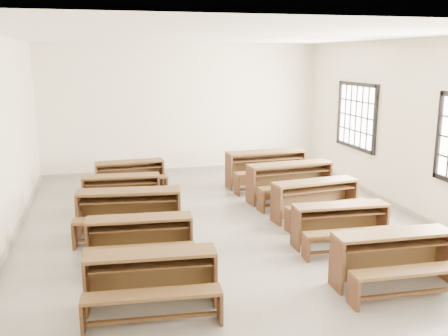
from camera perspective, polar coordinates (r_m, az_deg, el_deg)
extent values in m
plane|color=gray|center=(8.86, 0.00, -6.32)|extent=(8.50, 8.50, 0.00)
cube|color=white|center=(8.39, 0.00, 14.66)|extent=(7.00, 8.50, 0.05)
cube|color=beige|center=(12.59, -4.67, 6.74)|extent=(7.00, 0.05, 3.20)
cube|color=beige|center=(4.58, 12.86, -3.83)|extent=(7.00, 0.05, 3.20)
cube|color=beige|center=(8.36, -23.81, 2.77)|extent=(0.05, 8.50, 3.20)
cube|color=beige|center=(9.90, 19.98, 4.45)|extent=(0.05, 8.50, 3.20)
cube|color=gray|center=(12.84, -4.55, -0.16)|extent=(7.00, 0.04, 0.10)
cube|color=gray|center=(8.73, -22.95, -7.30)|extent=(0.04, 8.50, 0.10)
cube|color=gray|center=(10.22, 19.36, -4.18)|extent=(0.04, 8.50, 0.10)
cube|color=black|center=(9.07, 23.37, 3.50)|extent=(0.06, 0.08, 1.46)
cube|color=white|center=(11.42, 14.96, 5.76)|extent=(0.02, 1.50, 1.30)
cube|color=black|center=(11.36, 15.07, 9.22)|extent=(0.06, 1.62, 0.08)
cube|color=black|center=(11.51, 14.68, 2.35)|extent=(0.06, 1.62, 0.08)
cube|color=black|center=(10.73, 16.89, 5.24)|extent=(0.06, 0.08, 1.46)
cube|color=black|center=(12.11, 13.08, 6.22)|extent=(0.06, 0.08, 1.46)
cube|color=brown|center=(5.88, -8.39, -9.64)|extent=(1.53, 0.50, 0.04)
cube|color=brown|center=(6.17, -8.32, -11.97)|extent=(1.51, 0.16, 0.64)
cube|color=#4A2819|center=(6.05, -15.44, -12.80)|extent=(0.07, 0.38, 0.64)
cube|color=#4A2819|center=(6.06, -1.16, -12.28)|extent=(0.07, 0.38, 0.64)
cube|color=#4A2819|center=(5.91, -8.34, -10.89)|extent=(1.41, 0.39, 0.02)
cube|color=brown|center=(5.57, -8.20, -14.12)|extent=(1.53, 0.38, 0.04)
cube|color=#4A2819|center=(5.71, -15.83, -16.06)|extent=(0.06, 0.27, 0.36)
cube|color=#4A2819|center=(5.72, -0.47, -15.49)|extent=(0.06, 0.27, 0.36)
cube|color=#4A2819|center=(5.71, -8.10, -16.66)|extent=(1.39, 0.16, 0.04)
cube|color=brown|center=(7.16, -9.66, -5.69)|extent=(1.50, 0.48, 0.04)
cube|color=brown|center=(7.43, -9.57, -7.73)|extent=(1.48, 0.15, 0.63)
cube|color=#4A2819|center=(7.31, -15.28, -8.34)|extent=(0.06, 0.37, 0.63)
cube|color=#4A2819|center=(7.30, -3.84, -7.94)|extent=(0.06, 0.37, 0.63)
cube|color=#4A2819|center=(7.19, -9.62, -6.71)|extent=(1.39, 0.38, 0.02)
cube|color=brown|center=(6.83, -9.56, -9.08)|extent=(1.49, 0.37, 0.04)
cube|color=#4A2819|center=(6.95, -15.56, -10.73)|extent=(0.06, 0.26, 0.35)
cube|color=#4A2819|center=(6.93, -3.44, -10.31)|extent=(0.06, 0.26, 0.35)
cube|color=#4A2819|center=(6.94, -9.47, -11.21)|extent=(1.37, 0.15, 0.04)
cube|color=brown|center=(8.28, -10.84, -2.62)|extent=(1.71, 0.60, 0.04)
cube|color=brown|center=(8.57, -10.68, -4.72)|extent=(1.66, 0.23, 0.71)
cube|color=#4A2819|center=(8.48, -16.26, -5.20)|extent=(0.09, 0.42, 0.71)
cube|color=#4A2819|center=(8.38, -5.16, -4.95)|extent=(0.09, 0.42, 0.71)
cube|color=#4A2819|center=(8.30, -10.81, -3.63)|extent=(1.57, 0.48, 0.02)
cube|color=brown|center=(7.88, -10.95, -5.79)|extent=(1.69, 0.48, 0.04)
cube|color=#4A2819|center=(8.05, -16.72, -7.37)|extent=(0.07, 0.30, 0.40)
cube|color=#4A2819|center=(7.94, -4.97, -7.13)|extent=(0.07, 0.30, 0.40)
cube|color=#4A2819|center=(7.99, -10.86, -7.92)|extent=(1.54, 0.22, 0.04)
cube|color=brown|center=(9.77, -11.69, -0.91)|extent=(1.48, 0.47, 0.04)
cube|color=brown|center=(10.00, -11.59, -2.52)|extent=(1.45, 0.14, 0.62)
cube|color=#4A2819|center=(9.90, -15.72, -2.90)|extent=(0.06, 0.37, 0.62)
cube|color=#4A2819|center=(9.85, -7.48, -2.61)|extent=(0.06, 0.37, 0.62)
cube|color=#4A2819|center=(9.78, -11.67, -1.66)|extent=(1.36, 0.37, 0.02)
cube|color=brown|center=(9.40, -11.70, -3.15)|extent=(1.47, 0.36, 0.04)
cube|color=#4A2819|center=(9.51, -15.94, -4.40)|extent=(0.05, 0.26, 0.35)
cube|color=#4A2819|center=(9.45, -7.34, -4.11)|extent=(0.05, 0.26, 0.35)
cube|color=#4A2819|center=(9.48, -11.63, -4.74)|extent=(1.35, 0.14, 0.04)
cube|color=brown|center=(11.04, -10.77, 0.71)|extent=(1.49, 0.47, 0.04)
cube|color=brown|center=(11.28, -10.81, -0.77)|extent=(1.46, 0.15, 0.62)
cube|color=#4A2819|center=(11.05, -14.37, -1.22)|extent=(0.06, 0.37, 0.62)
cube|color=#4A2819|center=(11.23, -7.08, -0.70)|extent=(0.06, 0.37, 0.62)
cube|color=#4A2819|center=(11.05, -10.73, 0.04)|extent=(1.37, 0.37, 0.02)
cube|color=brown|center=(10.67, -10.38, -1.21)|extent=(1.48, 0.36, 0.04)
cube|color=#4A2819|center=(10.65, -14.15, -2.48)|extent=(0.06, 0.26, 0.35)
cube|color=#4A2819|center=(10.83, -6.60, -1.93)|extent=(0.06, 0.26, 0.35)
cube|color=#4A2819|center=(10.74, -10.33, -2.63)|extent=(1.36, 0.15, 0.04)
cube|color=brown|center=(6.72, 18.84, -7.11)|extent=(1.57, 0.44, 0.04)
cube|color=brown|center=(6.98, 17.90, -9.38)|extent=(1.56, 0.09, 0.66)
cube|color=#4A2819|center=(6.50, 12.75, -10.72)|extent=(0.05, 0.39, 0.66)
cube|color=#4A2819|center=(7.25, 23.89, -9.06)|extent=(0.05, 0.39, 0.66)
cube|color=#4A2819|center=(6.75, 18.85, -8.26)|extent=(1.45, 0.34, 0.02)
cube|color=brown|center=(6.45, 20.84, -10.90)|extent=(1.57, 0.32, 0.04)
cube|color=#4A2819|center=(6.18, 14.57, -13.61)|extent=(0.05, 0.27, 0.37)
cube|color=#4A2819|center=(6.57, 20.64, -13.24)|extent=(1.44, 0.10, 0.04)
cube|color=brown|center=(7.88, 13.19, -4.16)|extent=(1.49, 0.43, 0.04)
cube|color=brown|center=(8.12, 12.59, -6.08)|extent=(1.47, 0.10, 0.63)
cube|color=#4A2819|center=(7.72, 8.17, -6.89)|extent=(0.05, 0.37, 0.63)
cube|color=#4A2819|center=(8.30, 17.63, -5.99)|extent=(0.05, 0.37, 0.63)
cube|color=#4A2819|center=(7.90, 13.20, -5.10)|extent=(1.37, 0.34, 0.02)
cube|color=brown|center=(7.58, 14.50, -7.11)|extent=(1.48, 0.32, 0.04)
cube|color=#4A2819|center=(7.37, 9.32, -9.03)|extent=(0.05, 0.26, 0.35)
cube|color=#4A2819|center=(7.97, 19.12, -7.90)|extent=(0.05, 0.26, 0.35)
cube|color=#4A2819|center=(7.68, 14.39, -9.05)|extent=(1.36, 0.11, 0.04)
cube|color=brown|center=(9.06, 10.39, -1.56)|extent=(1.61, 0.58, 0.04)
cube|color=brown|center=(9.30, 9.74, -3.43)|extent=(1.57, 0.23, 0.67)
cube|color=#4A2819|center=(8.79, 5.99, -4.25)|extent=(0.09, 0.40, 0.67)
cube|color=#4A2819|center=(9.56, 14.26, -3.20)|extent=(0.09, 0.40, 0.67)
cube|color=#4A2819|center=(9.08, 10.42, -2.43)|extent=(1.48, 0.47, 0.02)
cube|color=brown|center=(8.74, 11.94, -4.15)|extent=(1.60, 0.46, 0.04)
cube|color=#4A2819|center=(8.43, 7.44, -6.09)|extent=(0.07, 0.28, 0.37)
cube|color=#4A2819|center=(9.23, 15.92, -4.82)|extent=(0.07, 0.28, 0.37)
cube|color=#4A2819|center=(8.83, 11.85, -5.99)|extent=(1.45, 0.22, 0.04)
cube|color=brown|center=(10.14, 7.52, 0.44)|extent=(1.76, 0.58, 0.04)
cube|color=brown|center=(10.40, 6.99, -1.45)|extent=(1.73, 0.19, 0.74)
cube|color=#4A2819|center=(9.89, 3.06, -2.10)|extent=(0.08, 0.44, 0.74)
cube|color=#4A2819|center=(10.62, 11.56, -1.32)|extent=(0.08, 0.44, 0.74)
cube|color=#4A2819|center=(10.15, 7.55, -0.42)|extent=(1.63, 0.46, 0.02)
cube|color=brown|center=(9.75, 8.84, -2.05)|extent=(1.75, 0.45, 0.04)
cube|color=#4A2819|center=(9.46, 4.24, -3.82)|extent=(0.07, 0.31, 0.41)
cube|color=#4A2819|center=(10.22, 13.01, -2.87)|extent=(0.07, 0.31, 0.41)
cube|color=#4A2819|center=(9.84, 8.78, -3.88)|extent=(1.60, 0.19, 0.04)
cube|color=brown|center=(11.26, 4.81, 1.86)|extent=(1.82, 0.56, 0.04)
cube|color=brown|center=(11.52, 4.40, 0.06)|extent=(1.80, 0.15, 0.76)
cube|color=#4A2819|center=(11.04, 0.56, -0.45)|extent=(0.07, 0.45, 0.76)
cube|color=#4A2819|center=(11.69, 8.76, 0.13)|extent=(0.07, 0.45, 0.76)
cube|color=#4A2819|center=(11.26, 4.84, 1.05)|extent=(1.68, 0.44, 0.02)
cube|color=brown|center=(10.83, 5.87, -0.42)|extent=(1.81, 0.42, 0.04)
cube|color=#4A2819|center=(10.58, 1.48, -1.98)|extent=(0.06, 0.32, 0.43)
cube|color=#4A2819|center=(11.25, 9.95, -1.28)|extent=(0.06, 0.32, 0.43)
cube|color=#4A2819|center=(10.91, 5.84, -2.14)|extent=(1.66, 0.16, 0.04)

